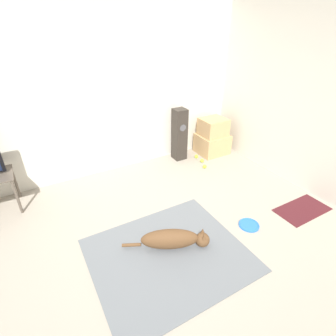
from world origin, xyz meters
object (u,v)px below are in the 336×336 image
tennis_ball_by_boxes (196,156)px  cardboard_box_upper (213,127)px  floor_speaker (179,135)px  dog (174,239)px  cardboard_box_lower (212,144)px  tennis_ball_near_speaker (205,166)px  tennis_ball_loose_on_carpet (202,161)px  frisbee (249,225)px

tennis_ball_by_boxes → cardboard_box_upper: bearing=7.9°
floor_speaker → tennis_ball_by_boxes: (0.28, -0.16, -0.44)m
dog → cardboard_box_lower: (1.89, 1.76, 0.06)m
tennis_ball_near_speaker → tennis_ball_by_boxes: bearing=76.1°
tennis_ball_near_speaker → tennis_ball_loose_on_carpet: size_ratio=1.00×
tennis_ball_loose_on_carpet → frisbee: bearing=-106.0°
cardboard_box_upper → floor_speaker: bearing=170.6°
dog → tennis_ball_near_speaker: (1.40, 1.31, -0.09)m
dog → cardboard_box_upper: size_ratio=1.97×
floor_speaker → tennis_ball_by_boxes: 0.55m
frisbee → tennis_ball_near_speaker: tennis_ball_near_speaker is taller
frisbee → floor_speaker: bearing=84.3°
dog → floor_speaker: size_ratio=0.97×
cardboard_box_lower → tennis_ball_loose_on_carpet: cardboard_box_lower is taller
dog → floor_speaker: (1.21, 1.87, 0.34)m
cardboard_box_upper → tennis_ball_loose_on_carpet: 0.68m
frisbee → cardboard_box_upper: cardboard_box_upper is taller
cardboard_box_upper → tennis_ball_loose_on_carpet: (-0.39, -0.24, -0.49)m
frisbee → tennis_ball_near_speaker: bearing=75.2°
frisbee → floor_speaker: size_ratio=0.27×
cardboard_box_upper → tennis_ball_by_boxes: size_ratio=7.00×
frisbee → cardboard_box_lower: bearing=65.3°
cardboard_box_lower → tennis_ball_near_speaker: size_ratio=8.38×
tennis_ball_near_speaker → tennis_ball_loose_on_carpet: same height
floor_speaker → tennis_ball_by_boxes: floor_speaker is taller
dog → cardboard_box_upper: (1.88, 1.76, 0.40)m
cardboard_box_lower → floor_speaker: floor_speaker is taller
frisbee → cardboard_box_upper: (0.87, 1.91, 0.51)m
cardboard_box_upper → floor_speaker: (-0.67, 0.11, -0.06)m
floor_speaker → tennis_ball_loose_on_carpet: 0.63m
cardboard_box_lower → tennis_ball_by_boxes: (-0.40, -0.06, -0.15)m
frisbee → tennis_ball_loose_on_carpet: tennis_ball_loose_on_carpet is taller
cardboard_box_upper → tennis_ball_near_speaker: (-0.48, -0.44, -0.49)m
frisbee → floor_speaker: floor_speaker is taller
dog → frisbee: bearing=-9.0°
cardboard_box_upper → cardboard_box_lower: bearing=7.6°
floor_speaker → tennis_ball_near_speaker: size_ratio=14.25×
cardboard_box_lower → cardboard_box_upper: (-0.01, -0.00, 0.34)m
frisbee → dog: bearing=171.0°
cardboard_box_lower → cardboard_box_upper: size_ratio=1.20×
dog → tennis_ball_near_speaker: 1.92m
frisbee → tennis_ball_loose_on_carpet: bearing=74.0°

